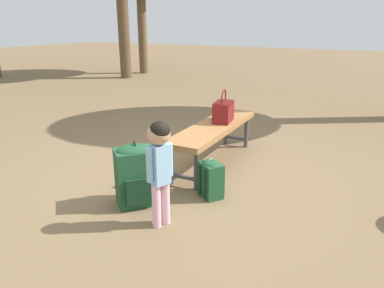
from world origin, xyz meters
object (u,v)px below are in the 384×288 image
at_px(backpack_small, 211,178).
at_px(child_standing, 160,158).
at_px(handbag, 223,111).
at_px(park_bench, 214,130).
at_px(backpack_large, 136,173).

bearing_deg(backpack_small, child_standing, -10.97).
relative_size(handbag, child_standing, 0.43).
relative_size(park_bench, backpack_small, 4.33).
distance_m(park_bench, backpack_small, 0.86).
height_order(handbag, backpack_large, handbag).
xyz_separation_m(park_bench, backpack_small, (0.76, 0.34, -0.21)).
xyz_separation_m(park_bench, backpack_large, (1.19, -0.17, -0.11)).
relative_size(child_standing, backpack_large, 1.48).
height_order(child_standing, backpack_large, child_standing).
distance_m(handbag, child_standing, 1.58).
bearing_deg(child_standing, park_bench, -171.10).
bearing_deg(child_standing, backpack_small, 169.03).
height_order(handbag, backpack_small, handbag).
relative_size(park_bench, backpack_large, 2.80).
relative_size(park_bench, child_standing, 1.90).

